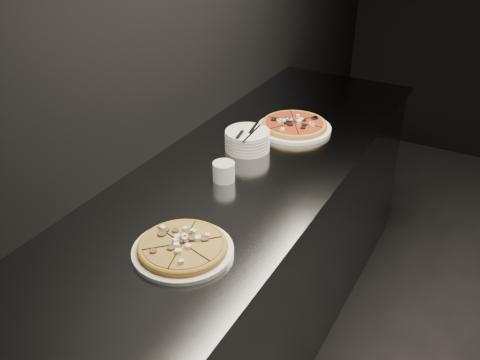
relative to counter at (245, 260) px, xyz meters
The scene contains 7 objects.
wall_left 1.01m from the counter, behind, with size 0.02×5.00×2.80m, color black.
counter is the anchor object (origin of this frame).
pizza_mushroom 0.75m from the counter, 80.87° to the right, with size 0.34×0.34×0.04m.
pizza_tomato 0.64m from the counter, 86.48° to the left, with size 0.33×0.33×0.04m.
plate_stack 0.53m from the counter, 115.20° to the left, with size 0.18×0.18×0.08m.
cutlery 0.56m from the counter, 114.93° to the left, with size 0.06×0.20×0.01m.
ramekin 0.51m from the counter, 100.44° to the right, with size 0.08×0.08×0.07m.
Camera 1 is at (-1.26, -1.62, 1.93)m, focal length 40.00 mm.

